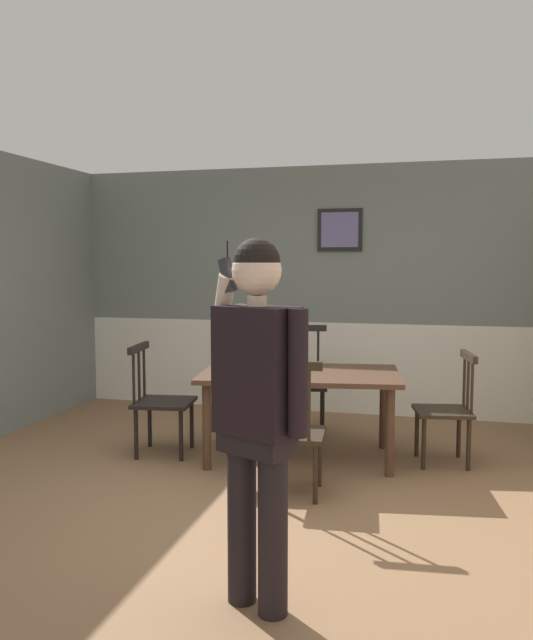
# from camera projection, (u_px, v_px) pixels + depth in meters

# --- Properties ---
(ground_plane) EXTENTS (6.35, 6.35, 0.00)m
(ground_plane) POSITION_uv_depth(u_px,v_px,m) (237.00, 502.00, 4.42)
(ground_plane) COLOR #846042
(room_back_partition) EXTENTS (5.43, 0.17, 2.68)m
(room_back_partition) POSITION_uv_depth(u_px,v_px,m) (314.00, 294.00, 7.09)
(room_back_partition) COLOR slate
(room_back_partition) RESTS_ON ground_plane
(dining_table) EXTENTS (1.75, 1.18, 0.74)m
(dining_table) POSITION_uv_depth(u_px,v_px,m) (300.00, 382.00, 5.37)
(dining_table) COLOR #4C3323
(dining_table) RESTS_ON ground_plane
(chair_near_window) EXTENTS (0.49, 0.49, 0.99)m
(chair_near_window) POSITION_uv_depth(u_px,v_px,m) (292.00, 431.00, 4.52)
(chair_near_window) COLOR #2D2319
(chair_near_window) RESTS_ON ground_plane
(chair_by_doorway) EXTENTS (0.54, 0.54, 0.95)m
(chair_by_doorway) POSITION_uv_depth(u_px,v_px,m) (160.00, 400.00, 5.52)
(chair_by_doorway) COLOR black
(chair_by_doorway) RESTS_ON ground_plane
(chair_at_table_head) EXTENTS (0.51, 0.51, 0.92)m
(chair_at_table_head) POSITION_uv_depth(u_px,v_px,m) (447.00, 409.00, 5.25)
(chair_at_table_head) COLOR #2D2319
(chair_at_table_head) RESTS_ON ground_plane
(chair_opposite_corner) EXTENTS (0.48, 0.48, 1.03)m
(chair_opposite_corner) POSITION_uv_depth(u_px,v_px,m) (305.00, 382.00, 6.24)
(chair_opposite_corner) COLOR black
(chair_opposite_corner) RESTS_ON ground_plane
(person_figure) EXTENTS (0.51, 0.36, 1.76)m
(person_figure) POSITION_uv_depth(u_px,v_px,m) (258.00, 398.00, 2.98)
(person_figure) COLOR black
(person_figure) RESTS_ON ground_plane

